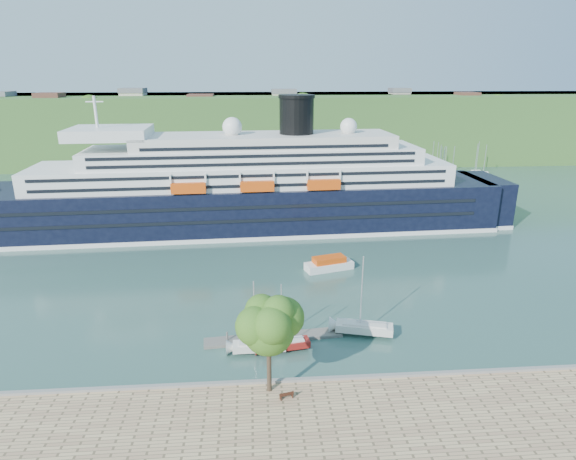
# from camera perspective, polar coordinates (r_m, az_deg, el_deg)

# --- Properties ---
(ground) EXTENTS (400.00, 400.00, 0.00)m
(ground) POSITION_cam_1_polar(r_m,az_deg,el_deg) (54.42, -0.85, -18.28)
(ground) COLOR #2D5047
(ground) RESTS_ON ground
(far_hillside) EXTENTS (400.00, 50.00, 24.00)m
(far_hillside) POSITION_cam_1_polar(r_m,az_deg,el_deg) (189.74, -3.66, 12.10)
(far_hillside) COLOR #335A24
(far_hillside) RESTS_ON ground
(quay_coping) EXTENTS (220.00, 0.50, 0.30)m
(quay_coping) POSITION_cam_1_polar(r_m,az_deg,el_deg) (53.58, -0.84, -17.42)
(quay_coping) COLOR slate
(quay_coping) RESTS_ON promenade
(cruise_ship) EXTENTS (125.50, 23.28, 28.04)m
(cruise_ship) POSITION_cam_1_polar(r_m,az_deg,el_deg) (101.24, -6.47, 7.72)
(cruise_ship) COLOR black
(cruise_ship) RESTS_ON ground
(park_bench) EXTENTS (1.60, 0.96, 0.96)m
(park_bench) POSITION_cam_1_polar(r_m,az_deg,el_deg) (51.22, -0.20, -18.88)
(park_bench) COLOR #3F1D12
(park_bench) RESTS_ON promenade
(promenade_tree) EXTENTS (7.03, 7.03, 11.65)m
(promenade_tree) POSITION_cam_1_polar(r_m,az_deg,el_deg) (49.31, -2.30, -13.00)
(promenade_tree) COLOR #285616
(promenade_tree) RESTS_ON promenade
(floating_pontoon) EXTENTS (17.71, 3.70, 0.39)m
(floating_pontoon) POSITION_cam_1_polar(r_m,az_deg,el_deg) (62.73, -1.71, -12.63)
(floating_pontoon) COLOR slate
(floating_pontoon) RESTS_ON ground
(sailboat_white_near) EXTENTS (7.02, 2.01, 9.04)m
(sailboat_white_near) POSITION_cam_1_polar(r_m,az_deg,el_deg) (57.95, -3.51, -10.53)
(sailboat_white_near) COLOR silver
(sailboat_white_near) RESTS_ON ground
(sailboat_red) EXTENTS (6.80, 2.83, 8.52)m
(sailboat_red) POSITION_cam_1_polar(r_m,az_deg,el_deg) (58.35, -0.34, -10.56)
(sailboat_red) COLOR maroon
(sailboat_red) RESTS_ON ground
(sailboat_white_far) EXTENTS (8.33, 4.20, 10.37)m
(sailboat_white_far) POSITION_cam_1_polar(r_m,az_deg,el_deg) (61.95, 9.21, -8.04)
(sailboat_white_far) COLOR silver
(sailboat_white_far) RESTS_ON ground
(tender_launch) EXTENTS (8.80, 5.01, 2.30)m
(tender_launch) POSITION_cam_1_polar(r_m,az_deg,el_deg) (82.89, 4.89, -3.93)
(tender_launch) COLOR #D6460C
(tender_launch) RESTS_ON ground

